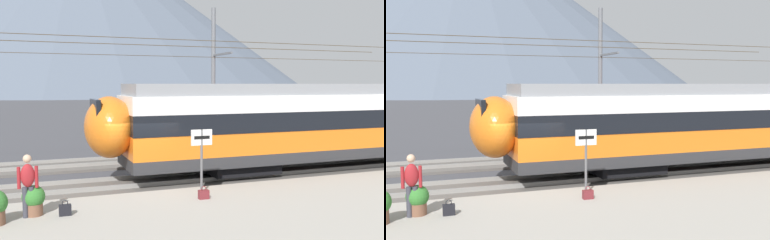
% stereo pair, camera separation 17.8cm
% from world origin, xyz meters
% --- Properties ---
extents(ground_plane, '(400.00, 400.00, 0.00)m').
position_xyz_m(ground_plane, '(0.00, 0.00, 0.00)').
color(ground_plane, '#424247').
extents(platform_slab, '(120.00, 7.06, 0.30)m').
position_xyz_m(platform_slab, '(0.00, -4.67, 0.15)').
color(platform_slab, '#A39E93').
rests_on(platform_slab, ground).
extents(track_near, '(120.00, 3.00, 0.28)m').
position_xyz_m(track_near, '(0.00, 0.92, 0.07)').
color(track_near, '#5B5651').
rests_on(track_near, ground).
extents(track_far, '(120.00, 3.00, 0.28)m').
position_xyz_m(track_far, '(0.00, 5.69, 0.07)').
color(track_far, '#5B5651').
rests_on(track_far, ground).
extents(train_near_platform, '(25.99, 2.89, 4.27)m').
position_xyz_m(train_near_platform, '(11.34, 0.92, 2.22)').
color(train_near_platform, '#2D2D30').
rests_on(train_near_platform, track_near).
extents(catenary_mast_far_side, '(48.24, 2.54, 8.11)m').
position_xyz_m(catenary_mast_far_side, '(6.24, 7.76, 4.19)').
color(catenary_mast_far_side, slate).
rests_on(catenary_mast_far_side, ground).
extents(platform_sign, '(0.70, 0.08, 2.10)m').
position_xyz_m(platform_sign, '(1.49, -2.19, 1.85)').
color(platform_sign, '#59595B').
rests_on(platform_sign, platform_slab).
extents(passenger_walking, '(0.53, 0.22, 1.69)m').
position_xyz_m(passenger_walking, '(-3.69, -2.78, 1.24)').
color(passenger_walking, '#383842').
rests_on(passenger_walking, platform_slab).
extents(handbag_beside_passenger, '(0.32, 0.18, 0.42)m').
position_xyz_m(handbag_beside_passenger, '(-2.77, -2.94, 0.45)').
color(handbag_beside_passenger, black).
rests_on(handbag_beside_passenger, platform_slab).
extents(handbag_near_sign, '(0.32, 0.18, 0.40)m').
position_xyz_m(handbag_near_sign, '(1.37, -2.67, 0.44)').
color(handbag_near_sign, maroon).
rests_on(handbag_near_sign, platform_slab).
extents(potted_plant_by_shelter, '(0.61, 0.61, 0.82)m').
position_xyz_m(potted_plant_by_shelter, '(-3.56, -2.63, 0.75)').
color(potted_plant_by_shelter, brown).
rests_on(potted_plant_by_shelter, platform_slab).
extents(mountain_central_peak, '(209.24, 209.24, 77.50)m').
position_xyz_m(mountain_central_peak, '(19.60, 196.32, 38.75)').
color(mountain_central_peak, '#515B6B').
rests_on(mountain_central_peak, ground).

